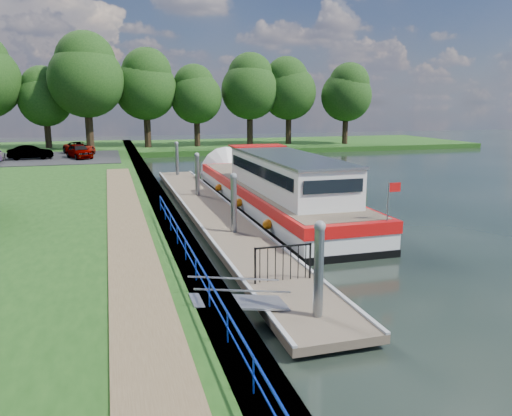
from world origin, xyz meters
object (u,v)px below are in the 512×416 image
object	(u,v)px
pontoon	(213,215)
car_d	(79,148)
car_a	(79,151)
barge	(269,188)
car_b	(30,152)

from	to	relation	value
pontoon	car_d	distance (m)	28.84
pontoon	car_a	xyz separation A→B (m)	(-7.58, 23.71, 1.31)
barge	car_b	distance (m)	26.99
car_a	car_d	distance (m)	4.04
pontoon	car_b	size ratio (longest dim) A/B	7.97
car_d	barge	bearing A→B (deg)	-90.03
barge	pontoon	bearing A→B (deg)	-153.23
car_a	car_b	xyz separation A→B (m)	(-4.14, 0.31, -0.04)
barge	car_d	xyz separation A→B (m)	(-11.33, 25.94, 0.35)
car_b	car_a	bearing A→B (deg)	-96.01
barge	car_d	world-z (taller)	barge
car_a	barge	bearing A→B (deg)	-83.91
car_a	car_d	size ratio (longest dim) A/B	0.90
car_b	car_d	bearing A→B (deg)	-48.62
barge	car_b	size ratio (longest dim) A/B	5.62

